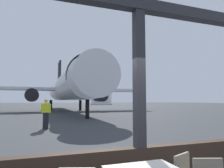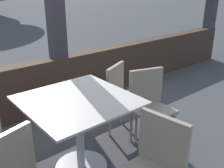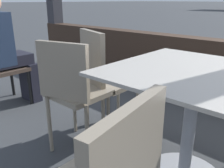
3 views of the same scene
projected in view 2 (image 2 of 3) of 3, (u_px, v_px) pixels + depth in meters
The scene contains 5 objects.
window_frame at pixel (56, 19), 3.55m from camera, with size 8.06×0.24×3.75m.
dining_table at pixel (79, 125), 2.46m from camera, with size 0.95×0.95×0.77m.
cafe_chair_aisle_left at pixel (154, 164), 1.88m from camera, with size 0.43×0.43×0.89m.
cafe_chair_aisle_right at pixel (149, 102), 2.88m from camera, with size 0.48×0.48×0.87m.
cafe_chair_side_extra at pixel (123, 94), 3.12m from camera, with size 0.50×0.50×0.85m.
Camera 2 is at (-1.73, -3.27, 1.77)m, focal length 41.91 mm.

